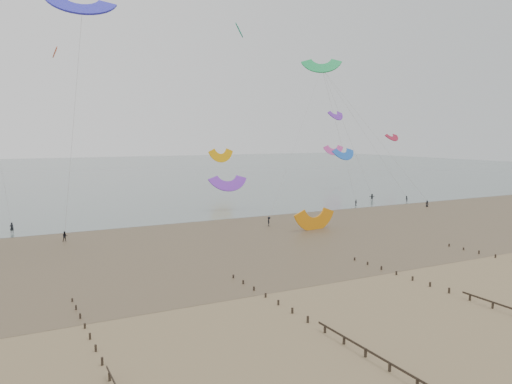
# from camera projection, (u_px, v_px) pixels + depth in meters

# --- Properties ---
(ground) EXTENTS (500.00, 500.00, 0.00)m
(ground) POSITION_uv_depth(u_px,v_px,m) (395.00, 289.00, 54.63)
(ground) COLOR brown
(ground) RESTS_ON ground
(sea_and_shore) EXTENTS (500.00, 665.00, 0.03)m
(sea_and_shore) POSITION_uv_depth(u_px,v_px,m) (230.00, 236.00, 83.02)
(sea_and_shore) COLOR #475654
(sea_and_shore) RESTS_ON ground
(kitesurfers) EXTENTS (89.86, 21.11, 1.83)m
(kitesurfers) POSITION_uv_depth(u_px,v_px,m) (301.00, 210.00, 106.39)
(kitesurfers) COLOR black
(kitesurfers) RESTS_ON ground
(grounded_kite) EXTENTS (8.30, 6.86, 4.18)m
(grounded_kite) POSITION_uv_depth(u_px,v_px,m) (315.00, 230.00, 88.93)
(grounded_kite) COLOR orange
(grounded_kite) RESTS_ON ground
(kites_airborne) EXTENTS (230.37, 118.74, 43.81)m
(kites_airborne) POSITION_uv_depth(u_px,v_px,m) (156.00, 125.00, 129.10)
(kites_airborne) COLOR maroon
(kites_airborne) RESTS_ON ground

